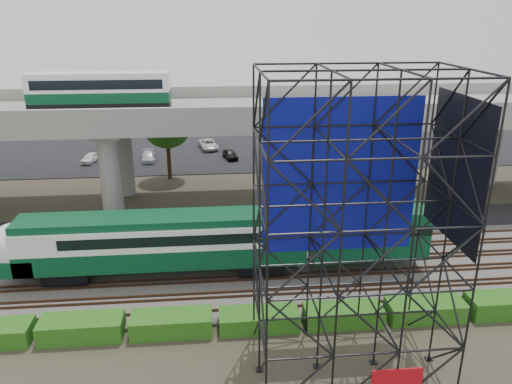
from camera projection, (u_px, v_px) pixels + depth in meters
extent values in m
plane|color=#474233|center=(237.00, 289.00, 32.98)|extent=(140.00, 140.00, 0.00)
cube|color=slate|center=(236.00, 273.00, 34.82)|extent=(90.00, 12.00, 0.20)
cube|color=black|center=(230.00, 225.00, 42.80)|extent=(90.00, 5.00, 0.08)
cube|color=black|center=(222.00, 153.00, 64.79)|extent=(90.00, 18.00, 0.08)
cube|color=#3F5167|center=(218.00, 119.00, 85.39)|extent=(140.00, 40.00, 0.03)
cube|color=#472D1E|center=(240.00, 309.00, 30.34)|extent=(90.00, 0.08, 0.16)
cube|color=#472D1E|center=(238.00, 296.00, 31.69)|extent=(90.00, 0.08, 0.16)
cube|color=#472D1E|center=(238.00, 291.00, 32.21)|extent=(90.00, 0.08, 0.16)
cube|color=#472D1E|center=(237.00, 280.00, 33.56)|extent=(90.00, 0.08, 0.16)
cube|color=#472D1E|center=(236.00, 276.00, 34.08)|extent=(90.00, 0.08, 0.16)
cube|color=#472D1E|center=(235.00, 266.00, 35.43)|extent=(90.00, 0.08, 0.16)
cube|color=#472D1E|center=(235.00, 262.00, 35.96)|extent=(90.00, 0.08, 0.16)
cube|color=#472D1E|center=(234.00, 253.00, 37.30)|extent=(90.00, 0.08, 0.16)
cube|color=#472D1E|center=(233.00, 250.00, 37.83)|extent=(90.00, 0.08, 0.16)
cube|color=#472D1E|center=(232.00, 242.00, 39.18)|extent=(90.00, 0.08, 0.16)
cube|color=black|center=(68.00, 272.00, 33.57)|extent=(3.00, 2.20, 0.90)
cube|color=black|center=(260.00, 263.00, 34.73)|extent=(3.00, 2.20, 0.90)
cube|color=#094224|center=(165.00, 252.00, 33.76)|extent=(19.00, 3.00, 1.40)
cube|color=white|center=(163.00, 233.00, 33.27)|extent=(19.00, 3.00, 1.50)
cube|color=#094224|center=(162.00, 219.00, 32.93)|extent=(19.00, 2.60, 0.50)
cube|color=black|center=(178.00, 232.00, 33.34)|extent=(15.00, 3.06, 0.70)
ellipsoid|color=white|center=(17.00, 246.00, 32.61)|extent=(3.60, 3.00, 3.20)
cube|color=#094224|center=(20.00, 260.00, 32.97)|extent=(2.60, 3.00, 1.10)
cube|color=#094224|center=(367.00, 231.00, 34.66)|extent=(8.00, 3.00, 3.40)
cube|color=#9E9B93|center=(226.00, 114.00, 45.03)|extent=(80.00, 12.00, 1.20)
cube|color=#9E9B93|center=(228.00, 114.00, 39.25)|extent=(80.00, 0.50, 1.10)
cube|color=#9E9B93|center=(223.00, 92.00, 50.02)|extent=(80.00, 0.50, 1.10)
cylinder|color=#9E9B93|center=(111.00, 178.00, 42.43)|extent=(1.80, 1.80, 8.00)
cylinder|color=#9E9B93|center=(124.00, 155.00, 48.98)|extent=(1.80, 1.80, 8.00)
cube|color=#9E9B93|center=(114.00, 126.00, 44.45)|extent=(2.40, 9.00, 0.60)
cylinder|color=#9E9B93|center=(341.00, 171.00, 44.21)|extent=(1.80, 1.80, 8.00)
cylinder|color=#9E9B93|center=(323.00, 150.00, 50.76)|extent=(1.80, 1.80, 8.00)
cube|color=#9E9B93|center=(334.00, 122.00, 46.22)|extent=(2.40, 9.00, 0.60)
cylinder|color=#9E9B93|center=(492.00, 146.00, 52.36)|extent=(1.80, 1.80, 8.00)
cube|color=black|center=(102.00, 106.00, 43.74)|extent=(12.00, 2.50, 0.70)
cube|color=#094224|center=(101.00, 96.00, 43.47)|extent=(12.00, 2.50, 0.90)
cube|color=white|center=(99.00, 84.00, 43.09)|extent=(12.00, 2.50, 1.30)
cube|color=black|center=(99.00, 83.00, 43.08)|extent=(11.00, 2.56, 0.80)
cube|color=white|center=(98.00, 74.00, 42.82)|extent=(12.00, 2.40, 0.30)
cube|color=#0C1186|center=(341.00, 177.00, 25.64)|extent=(8.10, 0.08, 8.25)
cube|color=black|center=(457.00, 170.00, 22.78)|extent=(0.06, 5.40, 6.75)
cube|color=red|center=(396.00, 384.00, 22.79)|extent=(2.40, 0.08, 1.60)
cube|color=black|center=(345.00, 364.00, 25.94)|extent=(9.36, 6.36, 0.08)
cube|color=#215714|center=(82.00, 328.00, 27.95)|extent=(4.60, 1.80, 1.20)
cube|color=#215714|center=(172.00, 323.00, 28.40)|extent=(4.60, 1.80, 1.15)
cube|color=#215714|center=(259.00, 320.00, 28.87)|extent=(4.60, 1.80, 1.03)
cube|color=#215714|center=(343.00, 315.00, 29.32)|extent=(4.60, 1.80, 1.01)
cube|color=#215714|center=(425.00, 310.00, 29.74)|extent=(4.60, 1.80, 1.12)
cube|color=#215714|center=(505.00, 305.00, 30.17)|extent=(4.60, 1.80, 1.20)
cylinder|color=#382314|center=(383.00, 187.00, 45.11)|extent=(0.44, 0.44, 4.80)
ellipsoid|color=#215714|center=(386.00, 152.00, 44.02)|extent=(4.94, 4.94, 4.18)
cylinder|color=#382314|center=(169.00, 158.00, 54.10)|extent=(0.44, 0.44, 4.80)
ellipsoid|color=#215714|center=(167.00, 129.00, 53.01)|extent=(4.94, 4.94, 4.18)
imported|color=black|center=(36.00, 229.00, 40.40)|extent=(4.61, 2.21, 1.27)
imported|color=white|center=(90.00, 158.00, 60.36)|extent=(2.09, 3.52, 1.12)
imported|color=#ACAEB4|center=(112.00, 147.00, 65.20)|extent=(1.25, 3.32, 1.08)
imported|color=#B0B3B8|center=(148.00, 156.00, 60.98)|extent=(1.96, 3.97, 1.11)
imported|color=silver|center=(208.00, 144.00, 66.29)|extent=(2.89, 4.80, 1.25)
imported|color=black|center=(230.00, 154.00, 61.86)|extent=(2.11, 3.54, 1.13)
imported|color=#A5A7AD|center=(281.00, 143.00, 67.16)|extent=(1.72, 3.92, 1.25)
imported|color=white|center=(305.00, 152.00, 62.69)|extent=(2.38, 4.38, 1.20)
imported|color=gray|center=(348.00, 141.00, 67.98)|extent=(2.90, 4.60, 1.18)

